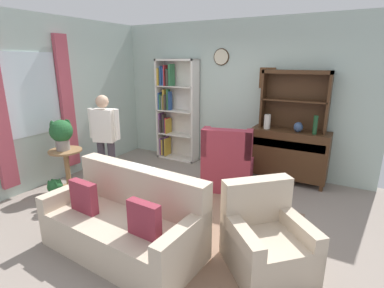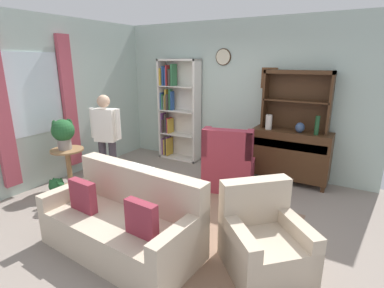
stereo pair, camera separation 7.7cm
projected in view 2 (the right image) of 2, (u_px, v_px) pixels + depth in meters
name	position (u px, v px, depth m)	size (l,w,h in m)	color
ground_plane	(179.00, 210.00, 4.25)	(5.40, 4.60, 0.02)	gray
wall_back	(239.00, 96.00, 5.62)	(5.00, 0.09, 2.80)	#ADC1B7
wall_left	(54.00, 101.00, 5.05)	(0.16, 4.20, 2.80)	#ADC1B7
area_rug	(179.00, 222.00, 3.90)	(2.82, 2.10, 0.01)	#846651
bookshelf	(176.00, 110.00, 6.21)	(0.90, 0.30, 2.10)	silver
sideboard	(290.00, 154.00, 5.10)	(1.30, 0.45, 0.92)	#422816
sideboard_hutch	(297.00, 92.00, 4.90)	(1.10, 0.26, 1.00)	#422816
vase_tall	(269.00, 122.00, 5.08)	(0.11, 0.11, 0.25)	beige
vase_round	(300.00, 128.00, 4.85)	(0.15, 0.15, 0.17)	#33476B
bottle_wine	(317.00, 125.00, 4.68)	(0.07, 0.07, 0.31)	#194223
couch_floral	(124.00, 223.00, 3.30)	(1.85, 0.95, 0.90)	beige
armchair_floral	(264.00, 243.00, 2.99)	(1.08, 1.08, 0.88)	beige
wingback_chair	(229.00, 166.00, 4.87)	(0.95, 0.96, 1.05)	maroon
plant_stand	(69.00, 164.00, 4.86)	(0.52, 0.52, 0.68)	#997047
potted_plant_large	(63.00, 132.00, 4.72)	(0.36, 0.36, 0.49)	gray
potted_plant_small	(57.00, 186.00, 4.57)	(0.23, 0.23, 0.31)	gray
person_reading	(106.00, 136.00, 4.73)	(0.52, 0.30, 1.56)	#38333D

